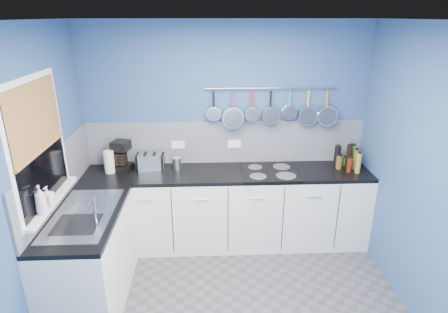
{
  "coord_description": "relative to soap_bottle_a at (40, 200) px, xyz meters",
  "views": [
    {
      "loc": [
        -0.2,
        -2.62,
        2.53
      ],
      "look_at": [
        -0.05,
        0.75,
        1.25
      ],
      "focal_mm": 29.95,
      "sensor_mm": 36.0,
      "label": 1
    }
  ],
  "objects": [
    {
      "name": "soap_bottle_b",
      "position": [
        0.0,
        0.12,
        -0.03
      ],
      "size": [
        0.09,
        0.09,
        0.17
      ],
      "primitive_type": "imported",
      "rotation": [
        0.0,
        0.0,
        -0.15
      ],
      "color": "white",
      "rests_on": "window_sill"
    },
    {
      "name": "coffee_maker",
      "position": [
        0.36,
        1.24,
        -0.1
      ],
      "size": [
        0.24,
        0.25,
        0.33
      ],
      "primitive_type": null,
      "rotation": [
        0.0,
        0.0,
        -0.3
      ],
      "color": "black",
      "rests_on": "worktop_back"
    },
    {
      "name": "hob",
      "position": [
        2.01,
        1.09,
        -0.26
      ],
      "size": [
        0.63,
        0.55,
        0.01
      ],
      "primitive_type": "cube",
      "color": "black",
      "rests_on": "worktop_back"
    },
    {
      "name": "window_sill",
      "position": [
        -0.02,
        0.23,
        -0.13
      ],
      "size": [
        0.1,
        0.98,
        0.03
      ],
      "primitive_type": "cube",
      "color": "white",
      "rests_on": "wall_left"
    },
    {
      "name": "canister",
      "position": [
        0.97,
        1.22,
        -0.2
      ],
      "size": [
        0.12,
        0.12,
        0.14
      ],
      "primitive_type": "cylinder",
      "rotation": [
        0.0,
        0.0,
        0.31
      ],
      "color": "silver",
      "rests_on": "worktop_back"
    },
    {
      "name": "pan_4",
      "position": [
        2.24,
        1.37,
        0.44
      ],
      "size": [
        0.16,
        0.07,
        0.35
      ],
      "primitive_type": null,
      "color": "silver",
      "rests_on": "pot_rail"
    },
    {
      "name": "toaster",
      "position": [
        0.68,
        1.24,
        -0.18
      ],
      "size": [
        0.31,
        0.22,
        0.18
      ],
      "primitive_type": "cube",
      "rotation": [
        0.0,
        0.0,
        0.21
      ],
      "color": "silver",
      "rests_on": "worktop_back"
    },
    {
      "name": "condiment_4",
      "position": [
        2.91,
        1.17,
        -0.13
      ],
      "size": [
        0.06,
        0.06,
        0.27
      ],
      "primitive_type": "cylinder",
      "color": "black",
      "rests_on": "worktop_back"
    },
    {
      "name": "mixer_tap",
      "position": [
        0.39,
        0.05,
        -0.14
      ],
      "size": [
        0.12,
        0.08,
        0.26
      ],
      "primitive_type": null,
      "color": "silver",
      "rests_on": "worktop_left"
    },
    {
      "name": "window_glass",
      "position": [
        -0.04,
        0.23,
        0.38
      ],
      "size": [
        0.01,
        0.9,
        1.0
      ],
      "primitive_type": "cube",
      "color": "black",
      "rests_on": "wall_left"
    },
    {
      "name": "pan_5",
      "position": [
        2.45,
        1.37,
        0.4
      ],
      "size": [
        0.23,
        0.08,
        0.42
      ],
      "primitive_type": null,
      "color": "silver",
      "rests_on": "pot_rail"
    },
    {
      "name": "wall_right",
      "position": [
        3.14,
        -0.07,
        0.08
      ],
      "size": [
        0.02,
        3.0,
        2.5
      ],
      "primitive_type": "cube",
      "color": "#2D4C7E",
      "rests_on": "ground"
    },
    {
      "name": "condiment_3",
      "position": [
        2.98,
        1.14,
        -0.15
      ],
      "size": [
        0.05,
        0.05,
        0.23
      ],
      "primitive_type": "cylinder",
      "color": "brown",
      "rests_on": "worktop_back"
    },
    {
      "name": "soap_bottle_a",
      "position": [
        0.0,
        0.0,
        0.0
      ],
      "size": [
        0.12,
        0.12,
        0.24
      ],
      "primitive_type": "imported",
      "rotation": [
        0.0,
        0.0,
        0.43
      ],
      "color": "white",
      "rests_on": "window_sill"
    },
    {
      "name": "worktop_back",
      "position": [
        1.53,
        1.13,
        -0.29
      ],
      "size": [
        3.2,
        0.6,
        0.04
      ],
      "primitive_type": "cube",
      "color": "black",
      "rests_on": "cabinet_run_back"
    },
    {
      "name": "condiment_2",
      "position": [
        2.81,
        1.25,
        -0.15
      ],
      "size": [
        0.07,
        0.07,
        0.23
      ],
      "primitive_type": "cylinder",
      "color": "black",
      "rests_on": "worktop_back"
    },
    {
      "name": "backsplash_back",
      "position": [
        1.53,
        1.42,
        -0.02
      ],
      "size": [
        3.2,
        0.02,
        0.5
      ],
      "primitive_type": "cube",
      "color": "#93959D",
      "rests_on": "wall_back"
    },
    {
      "name": "pan_0",
      "position": [
        1.4,
        1.37,
        0.44
      ],
      "size": [
        0.16,
        0.08,
        0.35
      ],
      "primitive_type": null,
      "color": "silver",
      "rests_on": "pot_rail"
    },
    {
      "name": "wall_back",
      "position": [
        1.53,
        1.44,
        0.08
      ],
      "size": [
        3.2,
        0.02,
        2.5
      ],
      "primitive_type": "cube",
      "color": "#2D4C7E",
      "rests_on": "ground"
    },
    {
      "name": "condiment_1",
      "position": [
        2.9,
        1.25,
        -0.22
      ],
      "size": [
        0.06,
        0.06,
        0.1
      ],
      "primitive_type": "cylinder",
      "color": "#265919",
      "rests_on": "worktop_back"
    },
    {
      "name": "socket_left",
      "position": [
        0.98,
        1.41,
        -0.04
      ],
      "size": [
        0.15,
        0.01,
        0.09
      ],
      "primitive_type": "cube",
      "color": "white",
      "rests_on": "backsplash_back"
    },
    {
      "name": "paper_towel",
      "position": [
        0.24,
        1.17,
        -0.15
      ],
      "size": [
        0.14,
        0.14,
        0.25
      ],
      "primitive_type": "cylinder",
      "rotation": [
        0.0,
        0.0,
        -0.32
      ],
      "color": "white",
      "rests_on": "worktop_back"
    },
    {
      "name": "wall_left",
      "position": [
        -0.08,
        -0.07,
        0.08
      ],
      "size": [
        0.02,
        3.0,
        2.5
      ],
      "primitive_type": "cube",
      "color": "#2D4C7E",
      "rests_on": "ground"
    },
    {
      "name": "window_frame",
      "position": [
        -0.05,
        0.23,
        0.38
      ],
      "size": [
        0.01,
        1.0,
        1.1
      ],
      "primitive_type": "cube",
      "color": "white",
      "rests_on": "wall_left"
    },
    {
      "name": "bamboo_blind",
      "position": [
        -0.03,
        0.23,
        0.61
      ],
      "size": [
        0.01,
        0.9,
        0.55
      ],
      "primitive_type": "cube",
      "color": "#A6763F",
      "rests_on": "wall_left"
    },
    {
      "name": "backsplash_left",
      "position": [
        -0.06,
        0.53,
        -0.02
      ],
      "size": [
        0.02,
        1.8,
        0.5
      ],
      "primitive_type": "cube",
      "color": "#93959D",
      "rests_on": "wall_left"
    },
    {
      "name": "sink_unit",
      "position": [
        0.23,
        0.23,
        -0.27
      ],
      "size": [
        0.5,
        0.95,
        0.01
      ],
      "primitive_type": "cube",
      "color": "silver",
      "rests_on": "worktop_left"
    },
    {
      "name": "condiment_7",
      "position": [
        2.89,
        1.06,
        -0.19
      ],
      "size": [
        0.05,
        0.05,
        0.16
      ],
      "primitive_type": "cylinder",
      "color": "#4C190C",
      "rests_on": "worktop_back"
    },
    {
      "name": "condiment_6",
      "position": [
        2.97,
        1.04,
        -0.16
      ],
      "size": [
        0.05,
        0.05,
        0.23
      ],
      "primitive_type": "cylinder",
      "color": "olive",
      "rests_on": "worktop_back"
    },
    {
      "name": "socket_right",
      "position": [
        1.63,
        1.41,
        -0.04
      ],
      "size": [
        0.15,
        0.01,
        0.09
      ],
      "primitive_type": "cube",
      "color": "white",
      "rests_on": "backsplash_back"
    },
    {
      "name": "worktop_left",
      "position": [
        0.23,
        0.23,
        -0.29
      ],
      "size": [
        0.6,
        1.2,
        0.04
      ],
      "primitive_type": "cube",
      "color": "black",
      "rests_on": "cabinet_run_left"
    },
    {
      "name": "pan_1",
      "position": [
        1.61,
        1.37,
        0.39
      ],
      "size": [
        0.24,
        0.11,
        0.43
      ],
      "primitive_type": null,
      "color": "silver",
      "rests_on": "pot_rail"
    },
    {
      "name": "condiment_5",
      "position": [
        2.8,
        1.16,
        -0.19
      ],
      "size": [
        0.07,
        0.07,
        0.15
      ],
      "primitive_type": "cylinder",
      "color": "brown",
      "rests_on": "worktop_back"
    },
    {
      "name": "pot_rail",
      "position": [
        2.03,
        1.38,
        0.61
      ],
      "size": [
        1.45,
        0.02,
        0.02
      ],
      "primitive_type": "cylinder",
      "rotation": [
        0.0,
        1.57,
        0.0
      ],
      "color": "silver",
      "rests_on": "wall_back"
    },
    {
      "name": "ceiling",
      "position": [
        1.53,
        -0.07,
        1.34
      ],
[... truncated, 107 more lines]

